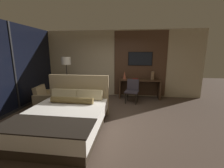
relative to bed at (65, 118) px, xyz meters
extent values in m
plane|color=#4C3D33|center=(0.88, 0.64, -0.31)|extent=(16.00, 16.00, 0.00)
cube|color=#BCAD8E|center=(0.88, 3.24, 1.09)|extent=(7.20, 0.06, 2.80)
cube|color=#4C3323|center=(1.93, 3.20, 1.09)|extent=(2.17, 0.03, 2.70)
cube|color=black|center=(-2.12, 1.04, 1.09)|extent=(0.02, 6.00, 2.80)
cube|color=black|center=(-2.10, 1.04, 1.09)|extent=(0.04, 0.06, 2.80)
cube|color=black|center=(-2.10, 1.04, -0.27)|extent=(0.05, 6.00, 0.08)
cube|color=#33281E|center=(0.00, -0.12, -0.20)|extent=(1.75, 2.12, 0.22)
cube|color=silver|center=(0.00, -0.12, 0.06)|extent=(1.80, 2.19, 0.30)
cube|color=black|center=(0.00, -0.83, 0.22)|extent=(1.82, 0.77, 0.02)
cube|color=#998460|center=(0.00, 1.02, 0.29)|extent=(1.84, 0.08, 1.22)
cube|color=beige|center=(-0.39, 0.88, 0.35)|extent=(0.76, 0.23, 0.31)
cube|color=beige|center=(0.39, 0.88, 0.35)|extent=(0.76, 0.23, 0.31)
cylinder|color=brown|center=(0.00, 0.46, 0.30)|extent=(1.17, 0.17, 0.17)
cube|color=#422D1E|center=(1.93, 2.91, 0.46)|extent=(1.67, 0.52, 0.03)
cube|color=#422D1E|center=(1.12, 2.91, 0.06)|extent=(0.06, 0.47, 0.75)
cube|color=#422D1E|center=(2.73, 2.91, 0.06)|extent=(0.06, 0.47, 0.75)
cube|color=#422D1E|center=(1.93, 3.15, 0.14)|extent=(1.55, 0.02, 0.38)
cube|color=black|center=(1.93, 3.17, 1.31)|extent=(1.00, 0.04, 0.56)
cube|color=black|center=(1.93, 3.15, 1.31)|extent=(0.94, 0.01, 0.52)
cube|color=#38333D|center=(1.61, 2.26, 0.12)|extent=(0.57, 0.55, 0.05)
cube|color=#38333D|center=(1.65, 2.46, 0.35)|extent=(0.46, 0.19, 0.42)
cylinder|color=black|center=(1.38, 2.12, -0.11)|extent=(0.04, 0.04, 0.40)
cylinder|color=black|center=(1.77, 2.04, -0.11)|extent=(0.04, 0.04, 0.40)
cylinder|color=black|center=(1.46, 2.48, -0.11)|extent=(0.04, 0.04, 0.40)
cylinder|color=black|center=(1.84, 2.41, -0.11)|extent=(0.04, 0.04, 0.40)
cube|color=#998460|center=(-1.22, 1.45, -0.12)|extent=(0.89, 0.76, 0.39)
cube|color=#998460|center=(-1.55, 1.40, 0.25)|extent=(0.29, 0.67, 0.38)
cube|color=#998460|center=(-1.17, 1.07, -0.05)|extent=(0.82, 0.21, 0.53)
cube|color=#998460|center=(-1.27, 1.82, -0.05)|extent=(0.82, 0.21, 0.53)
cylinder|color=#282623|center=(-0.85, 2.12, -0.30)|extent=(0.28, 0.28, 0.03)
cylinder|color=#332D28|center=(-0.85, 2.12, 0.42)|extent=(0.03, 0.03, 1.48)
cylinder|color=silver|center=(-0.85, 2.12, 1.26)|extent=(0.34, 0.34, 0.28)
cylinder|color=#846647|center=(2.44, 2.97, 0.64)|extent=(0.14, 0.14, 0.33)
cone|color=#B2563D|center=(1.30, 2.96, 0.63)|extent=(0.15, 0.15, 0.31)
cube|color=maroon|center=(1.74, 2.92, 0.49)|extent=(0.25, 0.20, 0.03)
camera|label=1|loc=(1.58, -3.24, 1.56)|focal=24.00mm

